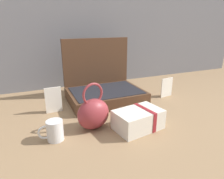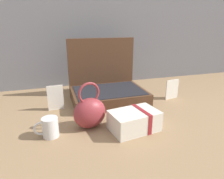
{
  "view_description": "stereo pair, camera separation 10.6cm",
  "coord_description": "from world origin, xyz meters",
  "views": [
    {
      "loc": [
        -0.37,
        -0.95,
        0.47
      ],
      "look_at": [
        0.03,
        -0.02,
        0.13
      ],
      "focal_mm": 31.75,
      "sensor_mm": 36.0,
      "label": 1
    },
    {
      "loc": [
        -0.27,
        -0.98,
        0.47
      ],
      "look_at": [
        0.03,
        -0.02,
        0.13
      ],
      "focal_mm": 31.75,
      "sensor_mm": 36.0,
      "label": 2
    }
  ],
  "objects": [
    {
      "name": "info_card_left",
      "position": [
        0.47,
        0.07,
        0.06
      ],
      "size": [
        0.1,
        0.02,
        0.13
      ],
      "primitive_type": "cube",
      "rotation": [
        0.0,
        0.0,
        0.16
      ],
      "color": "white",
      "rests_on": "ground_plane"
    },
    {
      "name": "ground_plane",
      "position": [
        0.0,
        0.0,
        0.0
      ],
      "size": [
        6.0,
        6.0,
        0.0
      ],
      "primitive_type": "plane",
      "color": "#8C6D4C"
    },
    {
      "name": "poster_card_right",
      "position": [
        -0.27,
        0.11,
        0.07
      ],
      "size": [
        0.09,
        0.01,
        0.14
      ],
      "primitive_type": "cube",
      "rotation": [
        0.0,
        0.0,
        0.04
      ],
      "color": "white",
      "rests_on": "ground_plane"
    },
    {
      "name": "coffee_mug",
      "position": [
        -0.3,
        -0.18,
        0.04
      ],
      "size": [
        0.1,
        0.07,
        0.09
      ],
      "color": "silver",
      "rests_on": "ground_plane"
    },
    {
      "name": "cream_toiletry_bag",
      "position": [
        0.07,
        -0.23,
        0.05
      ],
      "size": [
        0.24,
        0.17,
        0.1
      ],
      "color": "silver",
      "rests_on": "ground_plane"
    },
    {
      "name": "open_suitcase",
      "position": [
        0.06,
        0.19,
        0.08
      ],
      "size": [
        0.45,
        0.35,
        0.38
      ],
      "color": "#4C301E",
      "rests_on": "ground_plane"
    },
    {
      "name": "teal_pouch_handbag",
      "position": [
        -0.12,
        -0.15,
        0.08
      ],
      "size": [
        0.18,
        0.14,
        0.22
      ],
      "color": "maroon",
      "rests_on": "ground_plane"
    }
  ]
}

